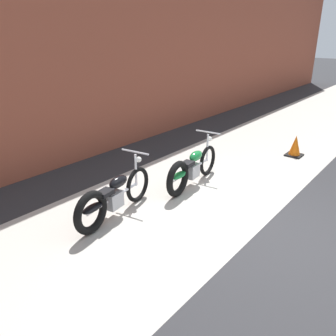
% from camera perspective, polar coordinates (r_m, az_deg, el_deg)
% --- Properties ---
extents(ground_plane, '(80.00, 80.00, 0.00)m').
position_cam_1_polar(ground_plane, '(6.00, 15.33, -9.67)').
color(ground_plane, '#2D2D30').
extents(sidewalk_slab, '(36.00, 3.50, 0.01)m').
position_cam_1_polar(sidewalk_slab, '(6.75, 1.72, -5.07)').
color(sidewalk_slab, '#B2ADA3').
rests_on(sidewalk_slab, ground).
extents(brick_building_wall, '(36.00, 0.50, 5.31)m').
position_cam_1_polar(brick_building_wall, '(8.56, -17.78, 18.19)').
color(brick_building_wall, brown).
rests_on(brick_building_wall, ground).
extents(motorcycle_black, '(2.00, 0.60, 1.03)m').
position_cam_1_polar(motorcycle_black, '(5.96, -9.55, -5.02)').
color(motorcycle_black, black).
rests_on(motorcycle_black, ground).
extents(motorcycle_green, '(2.00, 0.58, 1.03)m').
position_cam_1_polar(motorcycle_green, '(7.10, 3.67, -0.22)').
color(motorcycle_green, black).
rests_on(motorcycle_green, ground).
extents(traffic_cone, '(0.40, 0.40, 0.55)m').
position_cam_1_polar(traffic_cone, '(9.54, 20.35, 3.34)').
color(traffic_cone, orange).
rests_on(traffic_cone, ground).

